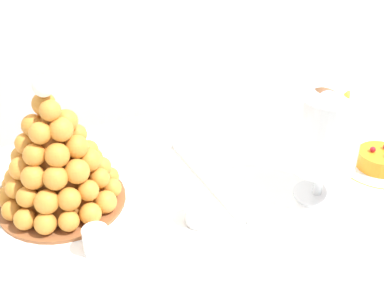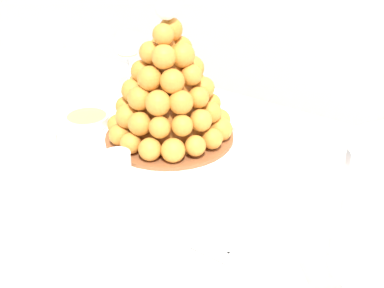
{
  "view_description": "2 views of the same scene",
  "coord_description": "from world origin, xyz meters",
  "px_view_note": "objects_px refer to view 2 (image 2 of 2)",
  "views": [
    {
      "loc": [
        -0.26,
        -0.75,
        1.47
      ],
      "look_at": [
        0.11,
        -0.01,
        0.96
      ],
      "focal_mm": 46.89,
      "sensor_mm": 36.0,
      "label": 1
    },
    {
      "loc": [
        0.48,
        -0.61,
        1.3
      ],
      "look_at": [
        0.01,
        0.04,
        0.87
      ],
      "focal_mm": 48.23,
      "sensor_mm": 36.0,
      "label": 2
    }
  ],
  "objects_px": {
    "serving_tray": "(155,157)",
    "croquembouche": "(169,89)",
    "dessert_cup_centre": "(213,212)",
    "dessert_cup_left": "(41,134)",
    "creme_brulee_ramekin": "(87,119)",
    "dessert_cup_mid_left": "(118,167)",
    "wine_glass": "(127,47)"
  },
  "relations": [
    {
      "from": "serving_tray",
      "to": "croquembouche",
      "type": "xyz_separation_m",
      "value": [
        -0.02,
        0.08,
        0.12
      ]
    },
    {
      "from": "dessert_cup_centre",
      "to": "dessert_cup_left",
      "type": "bearing_deg",
      "value": 178.47
    },
    {
      "from": "serving_tray",
      "to": "creme_brulee_ramekin",
      "type": "relative_size",
      "value": 5.95
    },
    {
      "from": "dessert_cup_mid_left",
      "to": "creme_brulee_ramekin",
      "type": "distance_m",
      "value": 0.25
    },
    {
      "from": "dessert_cup_left",
      "to": "creme_brulee_ramekin",
      "type": "xyz_separation_m",
      "value": [
        0.01,
        0.12,
        -0.01
      ]
    },
    {
      "from": "croquembouche",
      "to": "dessert_cup_mid_left",
      "type": "distance_m",
      "value": 0.2
    },
    {
      "from": "serving_tray",
      "to": "wine_glass",
      "type": "relative_size",
      "value": 3.62
    },
    {
      "from": "dessert_cup_mid_left",
      "to": "dessert_cup_left",
      "type": "bearing_deg",
      "value": 179.34
    },
    {
      "from": "serving_tray",
      "to": "dessert_cup_centre",
      "type": "xyz_separation_m",
      "value": [
        0.22,
        -0.11,
        0.02
      ]
    },
    {
      "from": "dessert_cup_left",
      "to": "wine_glass",
      "type": "relative_size",
      "value": 0.34
    },
    {
      "from": "croquembouche",
      "to": "dessert_cup_mid_left",
      "type": "height_order",
      "value": "croquembouche"
    },
    {
      "from": "serving_tray",
      "to": "dessert_cup_mid_left",
      "type": "height_order",
      "value": "dessert_cup_mid_left"
    },
    {
      "from": "dessert_cup_left",
      "to": "creme_brulee_ramekin",
      "type": "distance_m",
      "value": 0.13
    },
    {
      "from": "croquembouche",
      "to": "serving_tray",
      "type": "bearing_deg",
      "value": -73.62
    },
    {
      "from": "dessert_cup_left",
      "to": "dessert_cup_mid_left",
      "type": "distance_m",
      "value": 0.22
    },
    {
      "from": "wine_glass",
      "to": "dessert_cup_left",
      "type": "bearing_deg",
      "value": -80.51
    },
    {
      "from": "croquembouche",
      "to": "creme_brulee_ramekin",
      "type": "bearing_deg",
      "value": -163.93
    },
    {
      "from": "dessert_cup_mid_left",
      "to": "dessert_cup_centre",
      "type": "distance_m",
      "value": 0.22
    },
    {
      "from": "wine_glass",
      "to": "dessert_cup_centre",
      "type": "bearing_deg",
      "value": -35.07
    },
    {
      "from": "serving_tray",
      "to": "croquembouche",
      "type": "bearing_deg",
      "value": 106.38
    },
    {
      "from": "serving_tray",
      "to": "wine_glass",
      "type": "distance_m",
      "value": 0.38
    },
    {
      "from": "serving_tray",
      "to": "creme_brulee_ramekin",
      "type": "height_order",
      "value": "creme_brulee_ramekin"
    },
    {
      "from": "serving_tray",
      "to": "dessert_cup_mid_left",
      "type": "relative_size",
      "value": 10.94
    },
    {
      "from": "croquembouche",
      "to": "wine_glass",
      "type": "bearing_deg",
      "value": 148.55
    },
    {
      "from": "dessert_cup_left",
      "to": "dessert_cup_centre",
      "type": "xyz_separation_m",
      "value": [
        0.44,
        -0.01,
        -0.0
      ]
    },
    {
      "from": "croquembouche",
      "to": "creme_brulee_ramekin",
      "type": "distance_m",
      "value": 0.23
    },
    {
      "from": "serving_tray",
      "to": "dessert_cup_left",
      "type": "relative_size",
      "value": 10.52
    },
    {
      "from": "dessert_cup_centre",
      "to": "wine_glass",
      "type": "xyz_separation_m",
      "value": [
        -0.49,
        0.35,
        0.09
      ]
    },
    {
      "from": "creme_brulee_ramekin",
      "to": "dessert_cup_left",
      "type": "bearing_deg",
      "value": -92.32
    },
    {
      "from": "serving_tray",
      "to": "dessert_cup_left",
      "type": "bearing_deg",
      "value": -155.43
    },
    {
      "from": "dessert_cup_left",
      "to": "dessert_cup_mid_left",
      "type": "height_order",
      "value": "same"
    },
    {
      "from": "wine_glass",
      "to": "creme_brulee_ramekin",
      "type": "bearing_deg",
      "value": -73.87
    }
  ]
}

